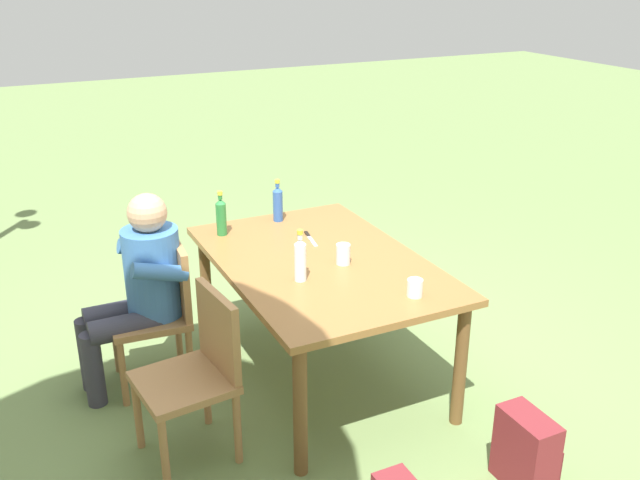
{
  "coord_description": "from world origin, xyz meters",
  "views": [
    {
      "loc": [
        -3.3,
        1.6,
        2.37
      ],
      "look_at": [
        0.0,
        0.0,
        0.89
      ],
      "focal_mm": 39.28,
      "sensor_mm": 36.0,
      "label": 1
    }
  ],
  "objects_px": {
    "chair_far_right": "(162,306)",
    "bottle_clear": "(300,259)",
    "dining_table": "(320,273)",
    "bottle_green": "(221,216)",
    "backpack_by_near_side": "(527,452)",
    "table_knife": "(310,238)",
    "chair_far_left": "(198,368)",
    "bottle_blue": "(278,203)",
    "cup_white": "(415,288)",
    "person_in_white_shirt": "(140,283)",
    "cup_glass": "(343,254)"
  },
  "relations": [
    {
      "from": "bottle_blue",
      "to": "cup_white",
      "type": "relative_size",
      "value": 3.07
    },
    {
      "from": "table_knife",
      "to": "chair_far_right",
      "type": "bearing_deg",
      "value": 87.03
    },
    {
      "from": "cup_white",
      "to": "bottle_green",
      "type": "bearing_deg",
      "value": 26.22
    },
    {
      "from": "chair_far_left",
      "to": "bottle_blue",
      "type": "bearing_deg",
      "value": -39.68
    },
    {
      "from": "backpack_by_near_side",
      "to": "cup_glass",
      "type": "bearing_deg",
      "value": 17.62
    },
    {
      "from": "person_in_white_shirt",
      "to": "cup_white",
      "type": "xyz_separation_m",
      "value": [
        -1.0,
        -1.19,
        0.16
      ]
    },
    {
      "from": "cup_glass",
      "to": "backpack_by_near_side",
      "type": "bearing_deg",
      "value": -162.38
    },
    {
      "from": "dining_table",
      "to": "backpack_by_near_side",
      "type": "height_order",
      "value": "dining_table"
    },
    {
      "from": "chair_far_right",
      "to": "cup_white",
      "type": "height_order",
      "value": "chair_far_right"
    },
    {
      "from": "bottle_green",
      "to": "cup_white",
      "type": "relative_size",
      "value": 3.09
    },
    {
      "from": "cup_glass",
      "to": "cup_white",
      "type": "distance_m",
      "value": 0.54
    },
    {
      "from": "cup_white",
      "to": "table_knife",
      "type": "height_order",
      "value": "cup_white"
    },
    {
      "from": "chair_far_right",
      "to": "backpack_by_near_side",
      "type": "distance_m",
      "value": 2.14
    },
    {
      "from": "table_knife",
      "to": "chair_far_left",
      "type": "bearing_deg",
      "value": 126.25
    },
    {
      "from": "dining_table",
      "to": "cup_white",
      "type": "height_order",
      "value": "cup_white"
    },
    {
      "from": "dining_table",
      "to": "cup_glass",
      "type": "height_order",
      "value": "cup_glass"
    },
    {
      "from": "cup_white",
      "to": "chair_far_right",
      "type": "bearing_deg",
      "value": 47.26
    },
    {
      "from": "person_in_white_shirt",
      "to": "bottle_blue",
      "type": "xyz_separation_m",
      "value": [
        0.32,
        -0.99,
        0.24
      ]
    },
    {
      "from": "bottle_clear",
      "to": "table_knife",
      "type": "relative_size",
      "value": 1.2
    },
    {
      "from": "dining_table",
      "to": "person_in_white_shirt",
      "type": "height_order",
      "value": "person_in_white_shirt"
    },
    {
      "from": "chair_far_right",
      "to": "cup_glass",
      "type": "xyz_separation_m",
      "value": [
        -0.48,
        -0.94,
        0.34
      ]
    },
    {
      "from": "dining_table",
      "to": "bottle_green",
      "type": "bearing_deg",
      "value": 31.79
    },
    {
      "from": "chair_far_left",
      "to": "table_knife",
      "type": "bearing_deg",
      "value": -53.75
    },
    {
      "from": "bottle_blue",
      "to": "table_knife",
      "type": "height_order",
      "value": "bottle_blue"
    },
    {
      "from": "bottle_blue",
      "to": "backpack_by_near_side",
      "type": "distance_m",
      "value": 2.16
    },
    {
      "from": "chair_far_left",
      "to": "bottle_blue",
      "type": "relative_size",
      "value": 3.09
    },
    {
      "from": "dining_table",
      "to": "cup_glass",
      "type": "bearing_deg",
      "value": -140.43
    },
    {
      "from": "person_in_white_shirt",
      "to": "cup_glass",
      "type": "relative_size",
      "value": 10.07
    },
    {
      "from": "person_in_white_shirt",
      "to": "bottle_blue",
      "type": "bearing_deg",
      "value": -72.03
    },
    {
      "from": "bottle_clear",
      "to": "table_knife",
      "type": "xyz_separation_m",
      "value": [
        0.52,
        -0.3,
        -0.12
      ]
    },
    {
      "from": "chair_far_right",
      "to": "table_knife",
      "type": "bearing_deg",
      "value": -92.97
    },
    {
      "from": "table_knife",
      "to": "dining_table",
      "type": "bearing_deg",
      "value": 165.14
    },
    {
      "from": "chair_far_right",
      "to": "backpack_by_near_side",
      "type": "bearing_deg",
      "value": -141.69
    },
    {
      "from": "chair_far_right",
      "to": "person_in_white_shirt",
      "type": "xyz_separation_m",
      "value": [
        0.01,
        0.11,
        0.17
      ]
    },
    {
      "from": "bottle_clear",
      "to": "bottle_blue",
      "type": "relative_size",
      "value": 1.02
    },
    {
      "from": "backpack_by_near_side",
      "to": "cup_white",
      "type": "bearing_deg",
      "value": 19.51
    },
    {
      "from": "dining_table",
      "to": "backpack_by_near_side",
      "type": "bearing_deg",
      "value": -160.15
    },
    {
      "from": "dining_table",
      "to": "table_knife",
      "type": "height_order",
      "value": "table_knife"
    },
    {
      "from": "chair_far_right",
      "to": "bottle_clear",
      "type": "relative_size",
      "value": 3.02
    },
    {
      "from": "dining_table",
      "to": "backpack_by_near_side",
      "type": "distance_m",
      "value": 1.47
    },
    {
      "from": "cup_white",
      "to": "backpack_by_near_side",
      "type": "height_order",
      "value": "cup_white"
    },
    {
      "from": "chair_far_left",
      "to": "person_in_white_shirt",
      "type": "bearing_deg",
      "value": 8.39
    },
    {
      "from": "cup_white",
      "to": "chair_far_left",
      "type": "bearing_deg",
      "value": 76.2
    },
    {
      "from": "dining_table",
      "to": "bottle_blue",
      "type": "height_order",
      "value": "bottle_blue"
    },
    {
      "from": "person_in_white_shirt",
      "to": "bottle_clear",
      "type": "distance_m",
      "value": 0.97
    },
    {
      "from": "person_in_white_shirt",
      "to": "backpack_by_near_side",
      "type": "height_order",
      "value": "person_in_white_shirt"
    },
    {
      "from": "chair_far_left",
      "to": "cup_glass",
      "type": "relative_size",
      "value": 7.43
    },
    {
      "from": "chair_far_left",
      "to": "bottle_green",
      "type": "xyz_separation_m",
      "value": [
        0.98,
        -0.47,
        0.4
      ]
    },
    {
      "from": "chair_far_right",
      "to": "table_knife",
      "type": "height_order",
      "value": "chair_far_right"
    },
    {
      "from": "bottle_clear",
      "to": "bottle_blue",
      "type": "xyz_separation_m",
      "value": [
        0.9,
        -0.25,
        -0.0
      ]
    }
  ]
}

